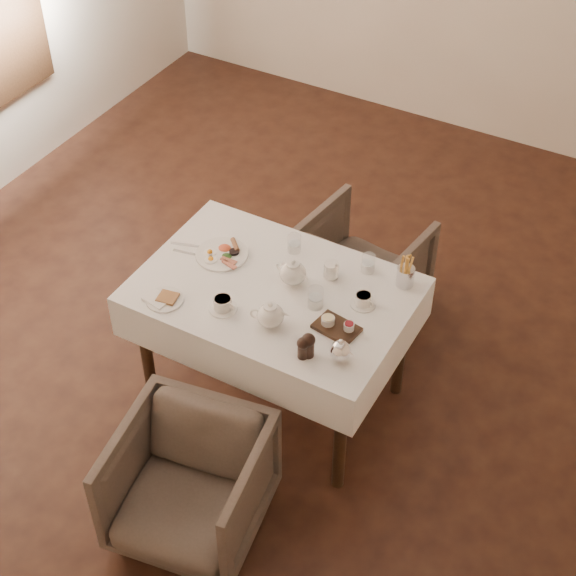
{
  "coord_description": "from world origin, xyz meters",
  "views": [
    {
      "loc": [
        1.86,
        -3.11,
        3.54
      ],
      "look_at": [
        0.4,
        -0.5,
        0.82
      ],
      "focal_mm": 55.0,
      "sensor_mm": 36.0,
      "label": 1
    }
  ],
  "objects_px": {
    "breakfast_plate": "(223,253)",
    "teapot_centre": "(293,272)",
    "table": "(274,306)",
    "armchair_far": "(360,268)",
    "armchair_near": "(190,484)"
  },
  "relations": [
    {
      "from": "armchair_near",
      "to": "teapot_centre",
      "type": "relative_size",
      "value": 3.72
    },
    {
      "from": "table",
      "to": "armchair_far",
      "type": "height_order",
      "value": "table"
    },
    {
      "from": "armchair_far",
      "to": "teapot_centre",
      "type": "height_order",
      "value": "teapot_centre"
    },
    {
      "from": "armchair_near",
      "to": "armchair_far",
      "type": "relative_size",
      "value": 1.0
    },
    {
      "from": "armchair_far",
      "to": "breakfast_plate",
      "type": "bearing_deg",
      "value": 67.51
    },
    {
      "from": "table",
      "to": "armchair_near",
      "type": "relative_size",
      "value": 1.98
    },
    {
      "from": "breakfast_plate",
      "to": "teapot_centre",
      "type": "distance_m",
      "value": 0.4
    },
    {
      "from": "table",
      "to": "teapot_centre",
      "type": "height_order",
      "value": "teapot_centre"
    },
    {
      "from": "breakfast_plate",
      "to": "armchair_near",
      "type": "bearing_deg",
      "value": -88.2
    },
    {
      "from": "table",
      "to": "armchair_near",
      "type": "bearing_deg",
      "value": -86.0
    },
    {
      "from": "armchair_near",
      "to": "teapot_centre",
      "type": "bearing_deg",
      "value": 80.9
    },
    {
      "from": "breakfast_plate",
      "to": "table",
      "type": "bearing_deg",
      "value": -35.97
    },
    {
      "from": "table",
      "to": "teapot_centre",
      "type": "relative_size",
      "value": 7.36
    },
    {
      "from": "teapot_centre",
      "to": "table",
      "type": "bearing_deg",
      "value": -121.18
    },
    {
      "from": "table",
      "to": "armchair_near",
      "type": "xyz_separation_m",
      "value": [
        0.06,
        -0.86,
        -0.34
      ]
    }
  ]
}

